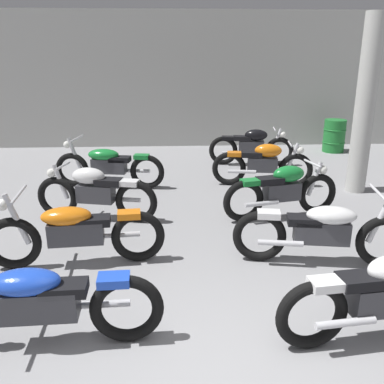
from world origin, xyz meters
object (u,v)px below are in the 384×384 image
at_px(motorcycle_right_row_0, 382,296).
at_px(motorcycle_right_row_2, 283,190).
at_px(motorcycle_left_row_3, 108,165).
at_px(motorcycle_left_row_0, 38,302).
at_px(motorcycle_right_row_3, 263,163).
at_px(motorcycle_left_row_2, 95,192).
at_px(motorcycle_right_row_4, 252,146).
at_px(oil_drum, 334,136).
at_px(support_pillar, 365,106).
at_px(motorcycle_left_row_1, 75,231).
at_px(motorcycle_right_row_1, 323,230).

xyz_separation_m(motorcycle_right_row_0, motorcycle_right_row_2, (-0.11, 3.08, 0.00)).
relative_size(motorcycle_left_row_3, motorcycle_right_row_2, 1.11).
height_order(motorcycle_left_row_0, motorcycle_right_row_3, motorcycle_left_row_0).
bearing_deg(motorcycle_left_row_0, motorcycle_left_row_3, 90.32).
bearing_deg(motorcycle_left_row_3, motorcycle_left_row_0, -89.68).
relative_size(motorcycle_left_row_3, motorcycle_right_row_0, 1.10).
relative_size(motorcycle_left_row_2, motorcycle_right_row_2, 1.00).
relative_size(motorcycle_left_row_3, motorcycle_right_row_4, 1.10).
relative_size(motorcycle_left_row_0, oil_drum, 2.56).
xyz_separation_m(motorcycle_left_row_2, motorcycle_left_row_3, (-0.02, 1.70, -0.01)).
xyz_separation_m(motorcycle_left_row_0, motorcycle_right_row_2, (2.94, 3.01, 0.01)).
height_order(support_pillar, motorcycle_right_row_3, support_pillar).
bearing_deg(motorcycle_right_row_3, motorcycle_left_row_2, -151.32).
height_order(motorcycle_left_row_2, motorcycle_right_row_4, same).
xyz_separation_m(support_pillar, motorcycle_right_row_4, (-1.63, 2.04, -1.14)).
height_order(motorcycle_right_row_3, motorcycle_right_row_4, same).
height_order(motorcycle_left_row_1, motorcycle_right_row_0, motorcycle_left_row_1).
relative_size(support_pillar, motorcycle_left_row_2, 1.64).
bearing_deg(support_pillar, motorcycle_right_row_3, 166.52).
xyz_separation_m(motorcycle_left_row_1, motorcycle_left_row_3, (-0.02, 3.21, 0.00)).
relative_size(motorcycle_right_row_0, motorcycle_right_row_4, 1.00).
relative_size(support_pillar, motorcycle_right_row_3, 1.63).
distance_m(motorcycle_left_row_1, motorcycle_right_row_0, 3.46).
bearing_deg(motorcycle_right_row_2, support_pillar, 36.04).
relative_size(motorcycle_left_row_2, motorcycle_right_row_0, 0.99).
height_order(motorcycle_left_row_1, motorcycle_right_row_4, motorcycle_left_row_1).
distance_m(motorcycle_right_row_0, motorcycle_right_row_4, 6.41).
height_order(support_pillar, motorcycle_right_row_4, support_pillar).
bearing_deg(motorcycle_right_row_0, motorcycle_right_row_4, 89.78).
bearing_deg(motorcycle_right_row_3, support_pillar, -13.48).
relative_size(motorcycle_right_row_2, oil_drum, 2.29).
bearing_deg(oil_drum, motorcycle_left_row_1, -132.23).
relative_size(motorcycle_left_row_1, motorcycle_right_row_0, 1.10).
relative_size(motorcycle_left_row_0, motorcycle_right_row_2, 1.12).
bearing_deg(motorcycle_left_row_0, support_pillar, 42.37).
distance_m(motorcycle_left_row_1, motorcycle_left_row_3, 3.21).
bearing_deg(motorcycle_right_row_4, motorcycle_left_row_0, -115.89).
bearing_deg(motorcycle_left_row_3, motorcycle_right_row_3, -1.07).
relative_size(motorcycle_left_row_1, motorcycle_left_row_2, 1.12).
bearing_deg(motorcycle_right_row_0, motorcycle_left_row_2, 134.24).
distance_m(motorcycle_left_row_0, motorcycle_right_row_0, 3.05).
bearing_deg(motorcycle_left_row_2, motorcycle_right_row_2, -1.09).
relative_size(motorcycle_right_row_1, motorcycle_right_row_2, 1.11).
relative_size(motorcycle_left_row_1, motorcycle_right_row_3, 1.10).
height_order(motorcycle_left_row_2, motorcycle_right_row_3, same).
relative_size(motorcycle_left_row_2, motorcycle_right_row_1, 0.90).
bearing_deg(motorcycle_left_row_0, oil_drum, 54.12).
distance_m(motorcycle_right_row_2, motorcycle_right_row_3, 1.70).
height_order(motorcycle_left_row_1, oil_drum, motorcycle_left_row_1).
relative_size(motorcycle_left_row_2, motorcycle_left_row_3, 0.90).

